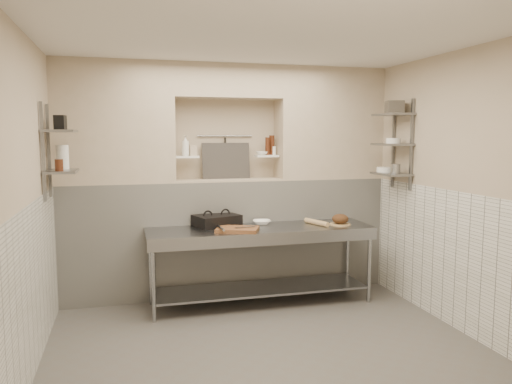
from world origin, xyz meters
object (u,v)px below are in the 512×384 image
object	(u,v)px
cutting_board	(238,229)
bowl_alcove	(262,153)
panini_press	(217,221)
prep_table	(261,250)
bread_loaf	(340,219)
bottle_soap	(185,146)
mixing_bowl	(262,222)
rolling_pin	(317,222)
jug_left	(63,157)

from	to	relation	value
cutting_board	bowl_alcove	size ratio (longest dim) A/B	3.20
panini_press	prep_table	bearing A→B (deg)	-44.17
cutting_board	bread_loaf	bearing A→B (deg)	3.09
bowl_alcove	bottle_soap	bearing A→B (deg)	-179.37
mixing_bowl	bowl_alcove	world-z (taller)	bowl_alcove
rolling_pin	cutting_board	bearing A→B (deg)	-171.74
prep_table	mixing_bowl	size ratio (longest dim) A/B	12.18
bread_loaf	bowl_alcove	bearing A→B (deg)	142.00
cutting_board	jug_left	bearing A→B (deg)	175.42
cutting_board	bowl_alcove	bearing A→B (deg)	55.64
cutting_board	mixing_bowl	distance (m)	0.50
mixing_bowl	bottle_soap	distance (m)	1.29
cutting_board	rolling_pin	world-z (taller)	rolling_pin
prep_table	panini_press	size ratio (longest dim) A/B	4.44
panini_press	cutting_board	bearing A→B (deg)	-83.04
rolling_pin	bowl_alcove	distance (m)	1.10
bread_loaf	panini_press	bearing A→B (deg)	168.76
rolling_pin	jug_left	size ratio (longest dim) A/B	1.58
bread_loaf	bowl_alcove	distance (m)	1.26
prep_table	jug_left	distance (m)	2.38
prep_table	bottle_soap	xyz separation A→B (m)	(-0.78, 0.55, 1.19)
cutting_board	jug_left	xyz separation A→B (m)	(-1.80, 0.14, 0.82)
bottle_soap	bowl_alcove	xyz separation A→B (m)	(0.95, 0.01, -0.10)
panini_press	rolling_pin	xyz separation A→B (m)	(1.16, -0.21, -0.04)
mixing_bowl	cutting_board	bearing A→B (deg)	-137.91
cutting_board	rolling_pin	bearing A→B (deg)	8.26
cutting_board	jug_left	distance (m)	1.98
bowl_alcove	jug_left	distance (m)	2.34
prep_table	panini_press	bearing A→B (deg)	154.46
jug_left	bowl_alcove	bearing A→B (deg)	13.45
rolling_pin	bread_loaf	bearing A→B (deg)	-15.73
jug_left	bottle_soap	bearing A→B (deg)	21.95
panini_press	bottle_soap	distance (m)	0.98
prep_table	jug_left	xyz separation A→B (m)	(-2.11, 0.02, 1.09)
cutting_board	mixing_bowl	xyz separation A→B (m)	(0.37, 0.34, 0.01)
bottle_soap	bread_loaf	bearing A→B (deg)	-19.27
cutting_board	rolling_pin	size ratio (longest dim) A/B	1.17
panini_press	bowl_alcove	world-z (taller)	bowl_alcove
cutting_board	prep_table	bearing A→B (deg)	22.62
bottle_soap	mixing_bowl	bearing A→B (deg)	-21.92
bottle_soap	jug_left	bearing A→B (deg)	-158.05
mixing_bowl	prep_table	bearing A→B (deg)	-107.78
prep_table	bowl_alcove	distance (m)	1.24
bottle_soap	jug_left	distance (m)	1.43
panini_press	rolling_pin	bearing A→B (deg)	-28.80
bottle_soap	jug_left	xyz separation A→B (m)	(-1.32, -0.53, -0.10)
bottle_soap	jug_left	size ratio (longest dim) A/B	0.98
prep_table	cutting_board	world-z (taller)	cutting_board
bottle_soap	panini_press	bearing A→B (deg)	-46.30
cutting_board	rolling_pin	distance (m)	1.01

